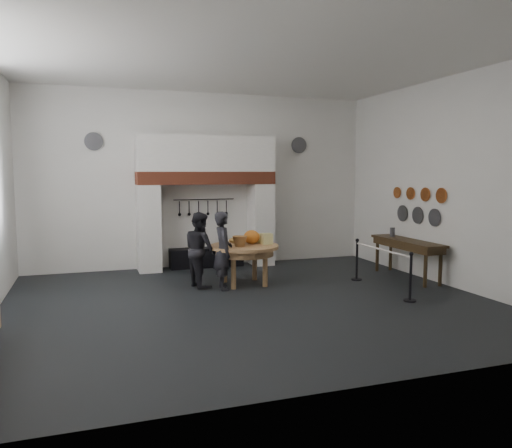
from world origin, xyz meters
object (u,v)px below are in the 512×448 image
object	(u,v)px
work_table	(244,247)
side_table	(407,241)
barrier_post_near	(411,278)
visitor_far	(200,249)
visitor_near	(223,251)
iron_range	(206,257)
barrier_post_far	(357,261)

from	to	relation	value
work_table	side_table	bearing A→B (deg)	-8.86
barrier_post_near	visitor_far	bearing A→B (deg)	144.32
visitor_near	visitor_far	xyz separation A→B (m)	(-0.40, 0.40, -0.01)
iron_range	side_table	size ratio (longest dim) A/B	0.86
visitor_far	side_table	size ratio (longest dim) A/B	0.73
iron_range	visitor_near	size ratio (longest dim) A/B	1.15
visitor_near	visitor_far	size ratio (longest dim) A/B	1.02
iron_range	barrier_post_far	distance (m)	3.94
visitor_near	visitor_far	distance (m)	0.57
iron_range	barrier_post_near	distance (m)	5.49
work_table	barrier_post_far	bearing A→B (deg)	-8.95
work_table	visitor_far	size ratio (longest dim) A/B	0.93
visitor_far	barrier_post_near	xyz separation A→B (m)	(3.52, -2.53, -0.36)
visitor_near	barrier_post_far	bearing A→B (deg)	-89.70
visitor_near	iron_range	bearing A→B (deg)	-2.48
visitor_near	barrier_post_near	bearing A→B (deg)	-121.64
barrier_post_far	barrier_post_near	bearing A→B (deg)	-90.00
iron_range	barrier_post_far	bearing A→B (deg)	-42.64
visitor_near	side_table	world-z (taller)	visitor_near
iron_range	side_table	xyz separation A→B (m)	(4.10, -2.85, 0.62)
side_table	visitor_far	bearing A→B (deg)	171.44
work_table	side_table	xyz separation A→B (m)	(3.77, -0.59, 0.03)
barrier_post_near	iron_range	bearing A→B (deg)	121.81
work_table	visitor_near	xyz separation A→B (m)	(-0.56, -0.28, -0.02)
visitor_far	barrier_post_near	bearing A→B (deg)	-138.70
iron_range	barrier_post_near	size ratio (longest dim) A/B	2.11
visitor_near	visitor_far	bearing A→B (deg)	47.64
visitor_near	barrier_post_far	xyz separation A→B (m)	(3.12, -0.13, -0.37)
iron_range	visitor_far	world-z (taller)	visitor_far
work_table	barrier_post_near	world-z (taller)	barrier_post_near
barrier_post_near	barrier_post_far	distance (m)	2.00
iron_range	visitor_far	size ratio (longest dim) A/B	1.18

